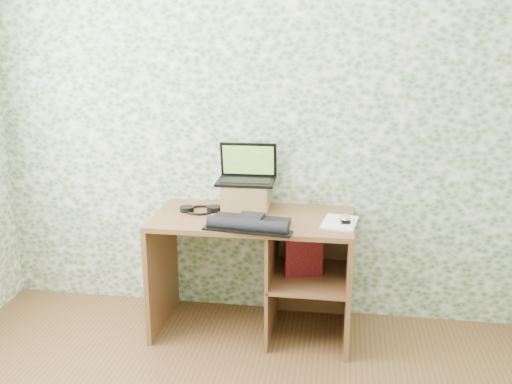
% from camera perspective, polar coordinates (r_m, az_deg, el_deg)
% --- Properties ---
extents(wall_back, '(3.50, 0.00, 3.50)m').
position_cam_1_polar(wall_back, '(3.60, 0.43, 7.41)').
color(wall_back, white).
rests_on(wall_back, ground).
extents(desk, '(1.20, 0.60, 0.75)m').
position_cam_1_polar(desk, '(3.54, 1.01, -6.53)').
color(desk, brown).
rests_on(desk, floor).
extents(riser, '(0.29, 0.24, 0.17)m').
position_cam_1_polar(riser, '(3.55, -1.01, -0.41)').
color(riser, olive).
rests_on(riser, desk).
extents(laptop, '(0.36, 0.26, 0.24)m').
position_cam_1_polar(laptop, '(3.55, -0.92, 1.94)').
color(laptop, black).
rests_on(laptop, riser).
extents(keyboard, '(0.51, 0.31, 0.07)m').
position_cam_1_polar(keyboard, '(3.23, -0.69, -3.15)').
color(keyboard, black).
rests_on(keyboard, desk).
extents(headphones, '(0.25, 0.21, 0.03)m').
position_cam_1_polar(headphones, '(3.54, -5.58, -1.75)').
color(headphones, black).
rests_on(headphones, desk).
extents(notepad, '(0.22, 0.29, 0.01)m').
position_cam_1_polar(notepad, '(3.34, 8.36, -3.05)').
color(notepad, silver).
rests_on(notepad, desk).
extents(mouse, '(0.07, 0.10, 0.03)m').
position_cam_1_polar(mouse, '(3.33, 8.90, -2.70)').
color(mouse, silver).
rests_on(mouse, notepad).
extents(pen, '(0.04, 0.13, 0.01)m').
position_cam_1_polar(pen, '(3.38, 9.11, -2.63)').
color(pen, black).
rests_on(pen, notepad).
extents(red_box, '(0.24, 0.12, 0.27)m').
position_cam_1_polar(red_box, '(3.47, 4.76, -6.24)').
color(red_box, maroon).
rests_on(red_box, desk).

